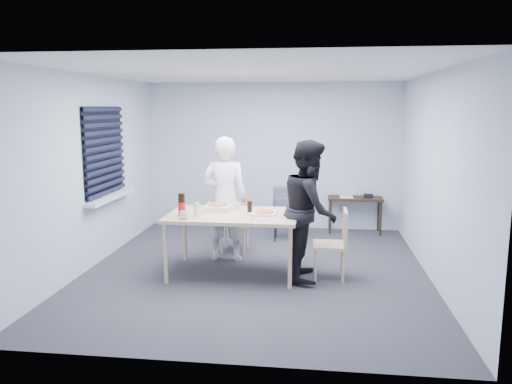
# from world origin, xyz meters

# --- Properties ---
(room) EXTENTS (5.00, 5.00, 5.00)m
(room) POSITION_xyz_m (-2.20, 0.40, 1.44)
(room) COLOR #2C2D31
(room) RESTS_ON ground
(dining_table) EXTENTS (1.66, 1.05, 0.81)m
(dining_table) POSITION_xyz_m (-0.28, -0.17, 0.75)
(dining_table) COLOR #D8B98B
(dining_table) RESTS_ON ground
(chair_far) EXTENTS (0.42, 0.42, 0.89)m
(chair_far) POSITION_xyz_m (-0.43, 0.95, 0.51)
(chair_far) COLOR #D8B98B
(chair_far) RESTS_ON ground
(chair_right) EXTENTS (0.42, 0.42, 0.89)m
(chair_right) POSITION_xyz_m (1.05, -0.17, 0.51)
(chair_right) COLOR #D8B98B
(chair_right) RESTS_ON ground
(person_white) EXTENTS (0.65, 0.42, 1.77)m
(person_white) POSITION_xyz_m (-0.50, 0.45, 0.89)
(person_white) COLOR white
(person_white) RESTS_ON ground
(person_black) EXTENTS (0.47, 0.86, 1.77)m
(person_black) POSITION_xyz_m (0.71, -0.19, 0.89)
(person_black) COLOR black
(person_black) RESTS_ON ground
(side_table) EXTENTS (0.93, 0.41, 0.62)m
(side_table) POSITION_xyz_m (1.46, 2.28, 0.54)
(side_table) COLOR #312316
(side_table) RESTS_ON ground
(stool) EXTENTS (0.32, 0.32, 0.44)m
(stool) POSITION_xyz_m (0.25, 1.60, 0.33)
(stool) COLOR black
(stool) RESTS_ON ground
(backpack) EXTENTS (0.32, 0.23, 0.44)m
(backpack) POSITION_xyz_m (0.25, 1.59, 0.66)
(backpack) COLOR #585E65
(backpack) RESTS_ON stool
(pizza_box_a) EXTENTS (0.34, 0.34, 0.08)m
(pizza_box_a) POSITION_xyz_m (-0.51, 0.03, 0.85)
(pizza_box_a) COLOR white
(pizza_box_a) RESTS_ON dining_table
(pizza_box_b) EXTENTS (0.30, 0.30, 0.04)m
(pizza_box_b) POSITION_xyz_m (0.13, -0.17, 0.83)
(pizza_box_b) COLOR white
(pizza_box_b) RESTS_ON dining_table
(mug_a) EXTENTS (0.17, 0.17, 0.10)m
(mug_a) POSITION_xyz_m (-0.82, -0.54, 0.86)
(mug_a) COLOR white
(mug_a) RESTS_ON dining_table
(mug_b) EXTENTS (0.10, 0.10, 0.09)m
(mug_b) POSITION_xyz_m (-0.26, 0.07, 0.85)
(mug_b) COLOR white
(mug_b) RESTS_ON dining_table
(cola_glass) EXTENTS (0.07, 0.07, 0.14)m
(cola_glass) POSITION_xyz_m (-0.08, -0.02, 0.88)
(cola_glass) COLOR black
(cola_glass) RESTS_ON dining_table
(soda_bottle) EXTENTS (0.09, 0.09, 0.29)m
(soda_bottle) POSITION_xyz_m (-0.90, -0.36, 0.95)
(soda_bottle) COLOR black
(soda_bottle) RESTS_ON dining_table
(plastic_cups) EXTENTS (0.09, 0.09, 0.18)m
(plastic_cups) POSITION_xyz_m (-0.70, -0.40, 0.90)
(plastic_cups) COLOR silver
(plastic_cups) RESTS_ON dining_table
(rubber_band) EXTENTS (0.07, 0.07, 0.00)m
(rubber_band) POSITION_xyz_m (0.02, -0.42, 0.81)
(rubber_band) COLOR red
(rubber_band) RESTS_ON dining_table
(papers) EXTENTS (0.26, 0.33, 0.01)m
(papers) POSITION_xyz_m (1.31, 2.29, 0.62)
(papers) COLOR white
(papers) RESTS_ON side_table
(black_box) EXTENTS (0.17, 0.14, 0.06)m
(black_box) POSITION_xyz_m (1.68, 2.28, 0.65)
(black_box) COLOR black
(black_box) RESTS_ON side_table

